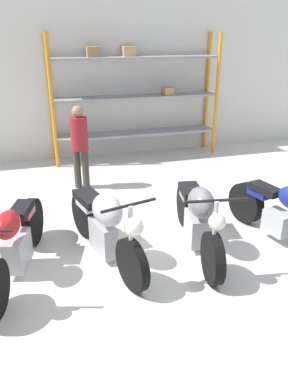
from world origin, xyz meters
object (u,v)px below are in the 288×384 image
(motorcycle_grey, at_px, (198,217))
(person_browsing, at_px, (80,141))
(shelving_rack, at_px, (133,95))
(motorcycle_silver, at_px, (105,225))
(motorcycle_blue, at_px, (283,215))
(motorcycle_red, at_px, (15,243))

(motorcycle_grey, distance_m, person_browsing, 2.98)
(shelving_rack, distance_m, motorcycle_silver, 4.57)
(motorcycle_blue, xyz_separation_m, person_browsing, (-2.48, 2.82, 0.50))
(shelving_rack, relative_size, person_browsing, 2.44)
(motorcycle_red, distance_m, person_browsing, 2.88)
(motorcycle_red, height_order, motorcycle_silver, motorcycle_silver)
(motorcycle_red, bearing_deg, motorcycle_silver, 107.55)
(motorcycle_silver, height_order, motorcycle_grey, motorcycle_silver)
(shelving_rack, xyz_separation_m, motorcycle_blue, (1.03, -4.47, -1.04))
(person_browsing, bearing_deg, motorcycle_red, 13.25)
(motorcycle_grey, distance_m, motorcycle_blue, 1.24)
(shelving_rack, xyz_separation_m, person_browsing, (-1.45, -1.65, -0.54))
(shelving_rack, relative_size, motorcycle_blue, 1.86)
(motorcycle_silver, relative_size, motorcycle_blue, 1.01)
(motorcycle_silver, bearing_deg, motorcycle_grey, 70.73)
(motorcycle_grey, relative_size, person_browsing, 1.35)
(shelving_rack, xyz_separation_m, motorcycle_silver, (-1.45, -4.23, -0.96))
(motorcycle_red, distance_m, motorcycle_silver, 1.12)
(motorcycle_grey, bearing_deg, motorcycle_red, -82.68)
(motorcycle_red, relative_size, motorcycle_silver, 1.03)
(shelving_rack, height_order, motorcycle_red, shelving_rack)
(motorcycle_silver, relative_size, person_browsing, 1.32)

